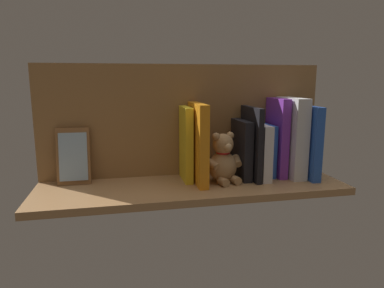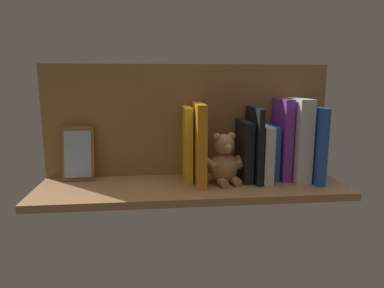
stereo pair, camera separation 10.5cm
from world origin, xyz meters
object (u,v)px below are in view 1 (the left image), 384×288
at_px(dictionary_thick_white, 291,137).
at_px(picture_frame_leaning, 73,156).
at_px(book_0, 304,141).
at_px(teddy_bear, 223,160).

relative_size(dictionary_thick_white, picture_frame_leaning, 1.49).
relative_size(book_0, dictionary_thick_white, 0.90).
bearing_deg(teddy_bear, dictionary_thick_white, 171.60).
xyz_separation_m(dictionary_thick_white, teddy_bear, (0.24, 0.02, -0.06)).
distance_m(book_0, dictionary_thick_white, 0.05).
xyz_separation_m(book_0, teddy_bear, (0.29, 0.01, -0.05)).
distance_m(teddy_bear, picture_frame_leaning, 0.47).
bearing_deg(teddy_bear, book_0, 168.44).
height_order(dictionary_thick_white, picture_frame_leaning, dictionary_thick_white).
bearing_deg(book_0, dictionary_thick_white, -15.04).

